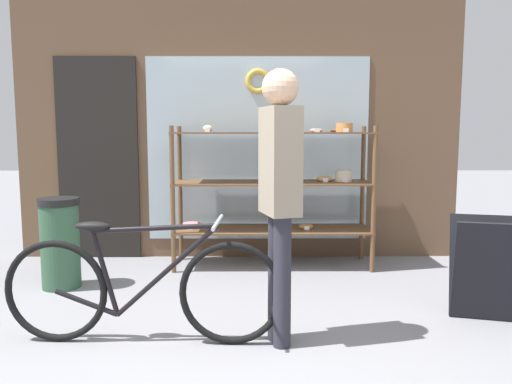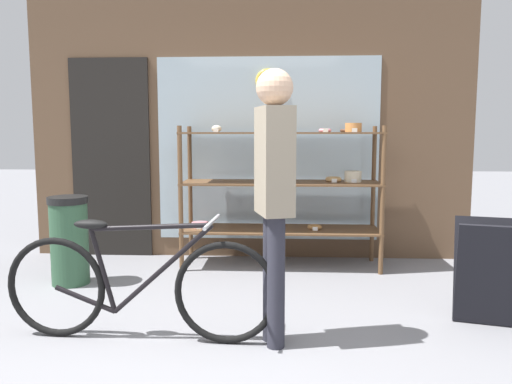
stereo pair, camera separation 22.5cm
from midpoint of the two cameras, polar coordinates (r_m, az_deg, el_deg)
The scene contains 7 objects.
ground_plane at distance 2.84m, azimuth -5.97°, elevation -21.04°, with size 30.00×30.00×0.00m, color gray.
storefront_facade at distance 5.30m, azimuth -3.74°, elevation 10.22°, with size 4.63×0.13×3.38m.
display_case at distance 4.90m, azimuth 1.07°, elevation 1.07°, with size 1.93×0.54×1.41m.
bicycle at distance 3.28m, azimuth -14.88°, elevation -10.60°, with size 1.77×0.46×0.79m.
sandwich_board at distance 3.86m, azimuth 24.14°, elevation -8.10°, with size 0.65×0.51×0.72m.
pedestrian at distance 3.04m, azimuth 0.63°, elevation 0.86°, with size 0.26×0.36×1.70m.
trash_bin at distance 4.62m, azimuth -22.81°, elevation -5.06°, with size 0.34×0.34×0.77m.
Camera 1 is at (0.15, -2.50, 1.32)m, focal length 35.00 mm.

